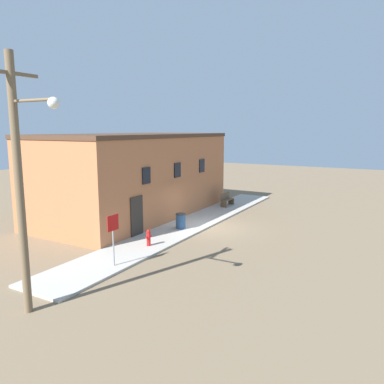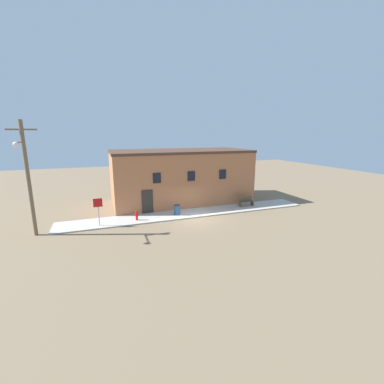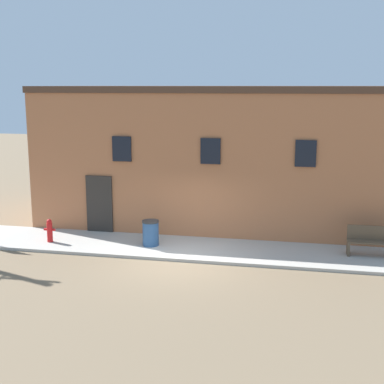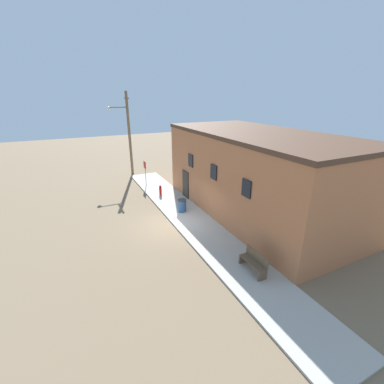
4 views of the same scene
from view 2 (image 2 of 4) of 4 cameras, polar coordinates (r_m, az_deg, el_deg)
ground_plane at (r=22.01m, az=0.75°, el=-5.82°), size 80.00×80.00×0.00m
sidewalk at (r=23.15m, az=-0.40°, el=-4.74°), size 22.29×2.59×0.10m
brick_building at (r=26.87m, az=-2.52°, el=3.54°), size 13.95×6.52×5.43m
fire_hydrant at (r=21.58m, az=-12.19°, el=-5.08°), size 0.41×0.19×0.81m
stop_sign at (r=20.78m, az=-20.14°, el=-3.11°), size 0.66×0.06×2.16m
bench at (r=25.80m, az=11.90°, el=-2.01°), size 1.46×0.44×0.95m
trash_bin at (r=22.58m, az=-3.35°, el=-3.93°), size 0.58×0.58×0.87m
utility_pole at (r=20.47m, az=-32.73°, el=3.04°), size 1.80×1.99×7.94m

